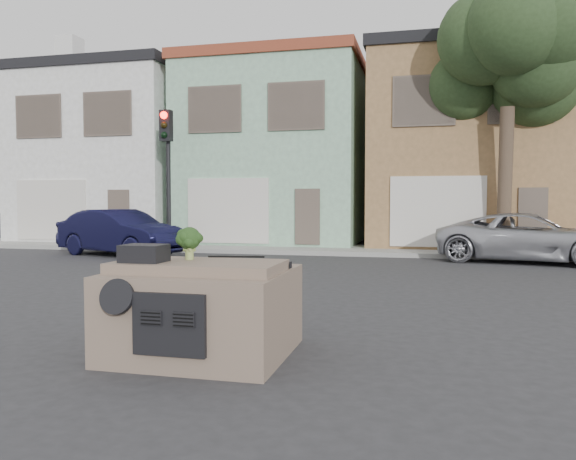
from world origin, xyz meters
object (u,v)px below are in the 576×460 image
at_px(navy_sedan, 121,256).
at_px(broccoli, 189,243).
at_px(silver_pickup, 530,262).
at_px(traffic_signal, 167,180).

bearing_deg(navy_sedan, broccoli, -127.81).
bearing_deg(navy_sedan, silver_pickup, -67.16).
height_order(navy_sedan, silver_pickup, navy_sedan).
relative_size(navy_sedan, broccoli, 11.67).
distance_m(navy_sedan, silver_pickup, 12.85).
xyz_separation_m(silver_pickup, traffic_signal, (-12.06, 0.96, 2.55)).
relative_size(silver_pickup, traffic_signal, 1.03).
height_order(silver_pickup, broccoli, broccoli).
distance_m(navy_sedan, traffic_signal, 3.31).
xyz_separation_m(navy_sedan, silver_pickup, (12.81, 1.02, 0.00)).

